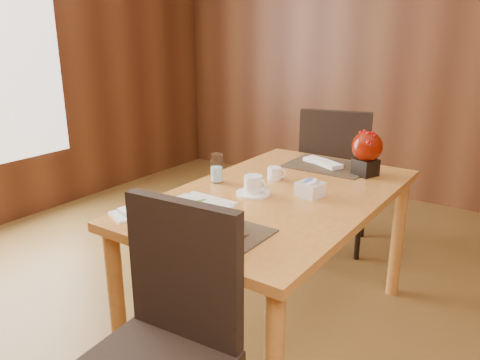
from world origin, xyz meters
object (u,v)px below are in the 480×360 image
Objects in this scene: bread_plate at (129,214)px; near_chair at (164,335)px; berry_decor at (367,151)px; creamer_jug at (274,173)px; far_chair at (335,173)px; coffee_cup at (253,186)px; dining_table at (278,212)px; soup_setting at (195,219)px; water_glass at (217,168)px; sugar_caddy at (310,189)px.

near_chair reaches higher than bread_plate.
berry_decor is 1.27m from bread_plate.
bread_plate is (-0.24, -0.77, -0.03)m from creamer_jug.
coffee_cup is at bearing 77.77° from far_chair.
near_chair reaches higher than coffee_cup.
soup_setting is at bearing -93.58° from dining_table.
berry_decor is (0.23, 0.51, 0.23)m from dining_table.
berry_decor reaches higher than creamer_jug.
water_glass is at bearing -174.01° from dining_table.
sugar_caddy is at bearing 75.63° from soup_setting.
water_glass is 1.11m from far_chair.
water_glass reaches higher than sugar_caddy.
berry_decor is (0.36, 0.34, 0.10)m from creamer_jug.
coffee_cup is 0.26m from creamer_jug.
coffee_cup is 1.49× the size of sugar_caddy.
coffee_cup reaches higher than sugar_caddy.
bread_plate is at bearing 142.30° from near_chair.
dining_table is 5.46× the size of soup_setting.
sugar_caddy reaches higher than dining_table.
water_glass is 1.63× the size of creamer_jug.
creamer_jug is 0.29m from sugar_caddy.
berry_decor reaches higher than sugar_caddy.
coffee_cup is 0.16× the size of far_chair.
soup_setting is 0.34m from bread_plate.
creamer_jug is at bearing 98.37° from coffee_cup.
sugar_caddy is at bearing 9.40° from water_glass.
dining_table is 0.60m from soup_setting.
dining_table is 0.92m from near_chair.
soup_setting reaches higher than dining_table.
far_chair reaches higher than creamer_jug.
soup_setting is 1.16× the size of berry_decor.
berry_decor is at bearing 61.42° from bread_plate.
water_glass reaches higher than dining_table.
dining_table is 0.25m from creamer_jug.
coffee_cup is at bearing 61.29° from bread_plate.
near_chair is (0.14, -0.34, -0.26)m from soup_setting.
berry_decor reaches higher than near_chair.
water_glass is 0.79m from berry_decor.
bread_plate is (-0.60, -1.11, -0.13)m from berry_decor.
soup_setting is at bearing -60.31° from water_glass.
sugar_caddy is (0.18, 0.62, -0.02)m from soup_setting.
dining_table is 11.04× the size of bread_plate.
creamer_jug is at bearing 76.31° from far_chair.
water_glass is 0.49m from sugar_caddy.
sugar_caddy is 0.80× the size of bread_plate.
berry_decor is at bearing 27.32° from creamer_jug.
bread_plate is at bearing -123.31° from creamer_jug.
berry_decor is at bearing 43.20° from water_glass.
coffee_cup is 0.59m from bread_plate.
coffee_cup is at bearing -11.50° from water_glass.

